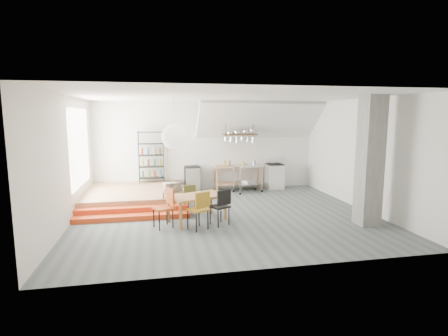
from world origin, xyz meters
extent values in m
plane|color=#4F585B|center=(0.00, 0.00, 0.00)|extent=(8.00, 8.00, 0.00)
cube|color=silver|center=(0.00, 3.50, 1.60)|extent=(8.00, 0.04, 3.20)
cube|color=silver|center=(-4.00, 0.00, 1.60)|extent=(0.04, 7.00, 3.20)
cube|color=silver|center=(4.00, 0.00, 1.60)|extent=(0.04, 7.00, 3.20)
cube|color=white|center=(0.00, 0.00, 3.20)|extent=(8.00, 7.00, 0.02)
cube|color=white|center=(1.80, 2.90, 2.55)|extent=(4.40, 1.44, 1.32)
cube|color=white|center=(-3.98, 1.50, 1.80)|extent=(0.02, 2.50, 2.20)
cube|color=#906948|center=(-2.50, 2.00, 0.20)|extent=(3.00, 3.00, 0.40)
cube|color=#D44218|center=(-2.50, 0.05, 0.07)|extent=(3.00, 0.35, 0.13)
cube|color=#D44218|center=(-2.50, 0.40, 0.13)|extent=(3.00, 0.35, 0.27)
cube|color=slate|center=(3.30, -1.50, 1.60)|extent=(0.50, 0.50, 3.20)
cube|color=#906948|center=(1.10, 3.15, 0.88)|extent=(1.80, 0.60, 0.06)
cube|color=#906948|center=(1.10, 3.15, 0.25)|extent=(1.70, 0.55, 0.04)
cube|color=#906948|center=(1.92, 3.37, 0.43)|extent=(0.06, 0.06, 0.86)
cube|color=#906948|center=(0.28, 3.37, 0.43)|extent=(0.06, 0.06, 0.86)
cube|color=#906948|center=(1.92, 2.93, 0.43)|extent=(0.06, 0.06, 0.86)
cube|color=#906948|center=(0.28, 2.93, 0.43)|extent=(0.06, 0.06, 0.86)
cube|color=white|center=(2.50, 3.15, 0.45)|extent=(0.60, 0.60, 0.90)
cube|color=black|center=(2.50, 3.15, 0.92)|extent=(0.58, 0.58, 0.03)
cube|color=white|center=(2.50, 3.43, 1.05)|extent=(0.60, 0.05, 0.25)
cylinder|color=black|center=(2.64, 3.29, 0.94)|extent=(0.18, 0.18, 0.02)
cylinder|color=black|center=(2.36, 3.29, 0.94)|extent=(0.18, 0.18, 0.02)
cylinder|color=black|center=(2.64, 3.01, 0.94)|extent=(0.18, 0.18, 0.02)
cylinder|color=black|center=(2.36, 3.01, 0.94)|extent=(0.18, 0.18, 0.02)
cube|color=#422C1A|center=(1.10, 2.95, 2.05)|extent=(1.20, 0.50, 0.05)
cylinder|color=black|center=(0.60, 2.95, 2.62)|extent=(0.02, 0.02, 1.15)
cylinder|color=black|center=(1.60, 2.95, 2.62)|extent=(0.02, 0.02, 1.15)
cylinder|color=silver|center=(0.60, 2.90, 1.91)|extent=(0.16, 0.16, 0.12)
cylinder|color=silver|center=(0.80, 2.90, 1.89)|extent=(0.20, 0.20, 0.16)
cylinder|color=silver|center=(1.00, 2.90, 1.87)|extent=(0.16, 0.16, 0.20)
cylinder|color=silver|center=(1.20, 2.90, 1.91)|extent=(0.20, 0.20, 0.12)
cylinder|color=silver|center=(1.40, 2.90, 1.89)|extent=(0.16, 0.16, 0.16)
cylinder|color=silver|center=(1.60, 2.90, 1.87)|extent=(0.20, 0.20, 0.20)
cylinder|color=black|center=(-1.58, 3.38, 1.30)|extent=(0.02, 0.02, 1.80)
cylinder|color=black|center=(-2.42, 3.38, 1.30)|extent=(0.02, 0.02, 1.80)
cylinder|color=black|center=(-1.58, 3.02, 1.30)|extent=(0.02, 0.02, 1.80)
cylinder|color=black|center=(-2.42, 3.02, 1.30)|extent=(0.02, 0.02, 1.80)
cube|color=black|center=(-2.00, 3.20, 0.55)|extent=(0.88, 0.38, 0.02)
cube|color=black|center=(-2.00, 3.20, 0.95)|extent=(0.88, 0.38, 0.02)
cube|color=black|center=(-2.00, 3.20, 1.35)|extent=(0.88, 0.38, 0.02)
cube|color=black|center=(-2.00, 3.20, 1.75)|extent=(0.88, 0.38, 0.02)
cube|color=black|center=(-2.00, 3.20, 2.15)|extent=(0.88, 0.38, 0.03)
cylinder|color=#2D723A|center=(-2.00, 3.20, 0.69)|extent=(0.07, 0.07, 0.24)
cylinder|color=olive|center=(-2.00, 3.20, 1.09)|extent=(0.07, 0.07, 0.24)
cylinder|color=maroon|center=(-2.00, 3.20, 1.49)|extent=(0.07, 0.07, 0.24)
cube|color=#906948|center=(-1.40, 0.75, 0.55)|extent=(0.60, 0.40, 0.03)
cylinder|color=black|center=(-1.13, 0.92, 0.47)|extent=(0.02, 0.02, 0.13)
cylinder|color=black|center=(-1.67, 0.92, 0.47)|extent=(0.02, 0.02, 0.13)
cylinder|color=black|center=(-1.13, 0.58, 0.47)|extent=(0.02, 0.02, 0.13)
cylinder|color=black|center=(-1.67, 0.58, 0.47)|extent=(0.02, 0.02, 0.13)
sphere|color=white|center=(-1.40, -0.65, 2.20)|extent=(0.60, 0.60, 0.60)
cube|color=brown|center=(-0.85, -0.41, 0.66)|extent=(1.64, 1.31, 0.05)
cube|color=brown|center=(-0.39, 0.16, 0.31)|extent=(0.08, 0.08, 0.63)
cube|color=brown|center=(-1.57, -0.35, 0.31)|extent=(0.08, 0.08, 0.63)
cube|color=brown|center=(-0.12, -0.46, 0.31)|extent=(0.08, 0.08, 0.63)
cube|color=brown|center=(-1.30, -0.98, 0.31)|extent=(0.08, 0.08, 0.63)
cube|color=#A3751B|center=(-0.90, -1.07, 0.48)|extent=(0.59, 0.59, 0.04)
cube|color=#A3751B|center=(-0.80, -1.24, 0.75)|extent=(0.38, 0.24, 0.38)
cylinder|color=black|center=(-0.96, -1.30, 0.24)|extent=(0.03, 0.03, 0.47)
cylinder|color=black|center=(-0.67, -1.13, 0.24)|extent=(0.03, 0.03, 0.47)
cylinder|color=black|center=(-1.14, -1.01, 0.24)|extent=(0.03, 0.03, 0.47)
cylinder|color=black|center=(-0.84, -0.83, 0.24)|extent=(0.03, 0.03, 0.47)
cube|color=black|center=(-0.32, -0.82, 0.47)|extent=(0.56, 0.56, 0.04)
cube|color=black|center=(-0.24, -0.99, 0.73)|extent=(0.37, 0.21, 0.36)
cylinder|color=black|center=(-0.40, -1.04, 0.23)|extent=(0.03, 0.03, 0.46)
cylinder|color=black|center=(-0.10, -0.89, 0.23)|extent=(0.03, 0.03, 0.46)
cylinder|color=black|center=(-0.55, -0.74, 0.23)|extent=(0.03, 0.03, 0.46)
cylinder|color=black|center=(-0.25, -0.60, 0.23)|extent=(0.03, 0.03, 0.46)
cube|color=brown|center=(-0.91, 0.20, 0.42)|extent=(0.45, 0.45, 0.04)
cube|color=brown|center=(-0.95, 0.36, 0.65)|extent=(0.35, 0.12, 0.32)
cylinder|color=black|center=(-0.80, 0.38, 0.20)|extent=(0.03, 0.03, 0.41)
cylinder|color=black|center=(-1.09, 0.31, 0.20)|extent=(0.03, 0.03, 0.41)
cylinder|color=black|center=(-0.73, 0.09, 0.20)|extent=(0.03, 0.03, 0.41)
cylinder|color=black|center=(-1.02, 0.02, 0.20)|extent=(0.03, 0.03, 0.41)
cube|color=#B64C1A|center=(-1.71, -0.78, 0.49)|extent=(0.57, 0.57, 0.04)
cube|color=#B64C1A|center=(-1.53, -0.71, 0.76)|extent=(0.19, 0.40, 0.38)
cylinder|color=black|center=(-1.48, -0.88, 0.24)|extent=(0.03, 0.03, 0.48)
cylinder|color=black|center=(-1.61, -0.56, 0.24)|extent=(0.03, 0.03, 0.48)
cylinder|color=black|center=(-1.81, -1.01, 0.24)|extent=(0.03, 0.03, 0.48)
cylinder|color=black|center=(-1.94, -0.69, 0.24)|extent=(0.03, 0.03, 0.48)
cube|color=silver|center=(1.35, 2.70, 0.95)|extent=(1.08, 0.79, 0.04)
cube|color=silver|center=(1.35, 2.70, 0.32)|extent=(1.08, 0.79, 0.03)
cylinder|color=silver|center=(1.71, 3.05, 0.48)|extent=(0.03, 0.03, 0.92)
sphere|color=black|center=(1.71, 3.05, 0.04)|extent=(0.09, 0.09, 0.09)
cylinder|color=silver|center=(0.85, 2.80, 0.48)|extent=(0.03, 0.03, 0.92)
sphere|color=black|center=(0.85, 2.80, 0.04)|extent=(0.09, 0.09, 0.09)
cylinder|color=silver|center=(1.85, 2.60, 0.48)|extent=(0.03, 0.03, 0.92)
sphere|color=black|center=(1.85, 2.60, 0.04)|extent=(0.09, 0.09, 0.09)
cylinder|color=silver|center=(0.98, 2.35, 0.48)|extent=(0.03, 0.03, 0.92)
sphere|color=black|center=(0.98, 2.35, 0.04)|extent=(0.09, 0.09, 0.09)
cube|color=black|center=(-0.58, 3.20, 0.46)|extent=(0.54, 0.54, 0.92)
imported|color=beige|center=(-1.40, 0.75, 0.70)|extent=(0.55, 0.44, 0.27)
imported|color=silver|center=(1.34, 3.10, 0.94)|extent=(0.28, 0.28, 0.06)
camera|label=1|loc=(-1.85, -9.12, 2.69)|focal=28.00mm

